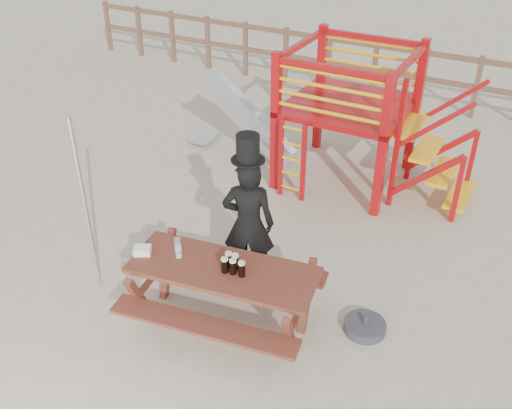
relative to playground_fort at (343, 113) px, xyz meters
The scene contains 10 objects.
ground 3.74m from the playground_fort, 91.99° to the right, with size 60.00×60.00×0.00m, color #C6B59A.
back_fence 3.44m from the playground_fort, 92.08° to the left, with size 15.09×0.09×1.20m.
playground_fort is the anchor object (origin of this frame).
picnic_table 3.72m from the playground_fort, 87.66° to the right, with size 2.15×1.64×0.76m.
man_with_hat 2.93m from the playground_fort, 89.43° to the right, with size 0.70×0.58×1.92m.
metal_pole 4.14m from the playground_fort, 110.68° to the right, with size 0.05×0.05×2.18m, color #B2B2B7.
parasol_base 3.56m from the playground_fort, 63.26° to the right, with size 0.45×0.45×0.19m.
paper_bag 3.95m from the playground_fort, 100.66° to the right, with size 0.18×0.14×0.08m, color white.
stout_pints 3.68m from the playground_fort, 85.85° to the right, with size 0.27×0.18×0.17m.
empty_glasses 3.72m from the playground_fort, 96.12° to the right, with size 0.15×0.16×0.15m.
Camera 1 is at (2.80, -3.97, 4.43)m, focal length 40.00 mm.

